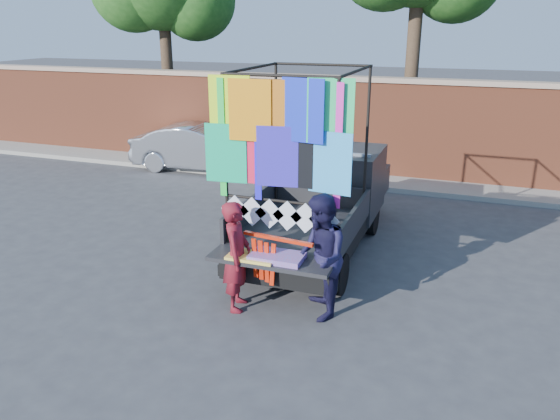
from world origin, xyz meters
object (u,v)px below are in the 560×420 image
(woman, at_px, (237,256))
(man, at_px, (320,257))
(pickup_truck, at_px, (326,198))
(sedan, at_px, (202,148))

(woman, distance_m, man, 1.18)
(pickup_truck, relative_size, sedan, 1.37)
(sedan, bearing_deg, pickup_truck, -134.86)
(pickup_truck, bearing_deg, woman, -99.28)
(pickup_truck, bearing_deg, sedan, 140.24)
(pickup_truck, bearing_deg, man, -76.25)
(woman, xyz_separation_m, man, (1.16, 0.19, 0.08))
(pickup_truck, xyz_separation_m, man, (0.68, -2.77, 0.05))
(pickup_truck, distance_m, woman, 3.00)
(sedan, xyz_separation_m, man, (5.27, -6.59, 0.25))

